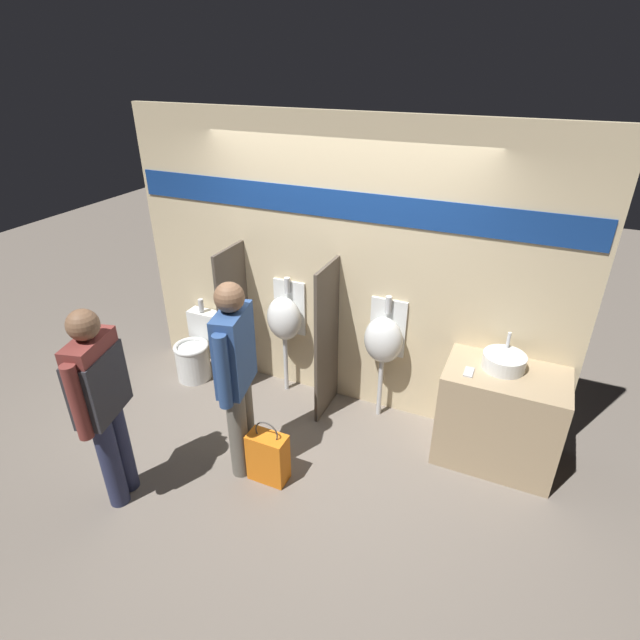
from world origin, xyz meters
The scene contains 13 objects.
ground_plane centered at (0.00, 0.00, 0.00)m, with size 16.00×16.00×0.00m, color #70665B.
display_wall centered at (0.00, 0.60, 1.36)m, with size 4.21×0.07×2.70m.
sink_counter centered at (1.58, 0.27, 0.44)m, with size 0.95×0.60×0.87m.
sink_basin centered at (1.53, 0.33, 0.93)m, with size 0.34×0.34×0.26m.
cell_phone centered at (1.29, 0.15, 0.88)m, with size 0.07×0.14×0.01m.
divider_near_counter centered at (-1.00, 0.32, 0.75)m, with size 0.03×0.50×1.51m.
divider_mid centered at (0.00, 0.32, 0.75)m, with size 0.03×0.50×1.51m.
urinal_near_counter centered at (-0.50, 0.45, 0.82)m, with size 0.35×0.26×1.22m.
urinal_far centered at (0.50, 0.45, 0.82)m, with size 0.35×0.26×1.22m.
toilet centered at (-1.50, 0.28, 0.28)m, with size 0.37×0.53×0.82m.
person_in_vest centered at (-1.02, -1.34, 0.95)m, with size 0.31×0.56×1.63m.
person_with_lanyard centered at (-0.32, -0.68, 0.93)m, with size 0.28×0.58×1.69m.
shopping_bag centered at (-0.06, -0.72, 0.22)m, with size 0.32×0.17×0.58m.
Camera 1 is at (1.56, -3.30, 3.09)m, focal length 28.00 mm.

